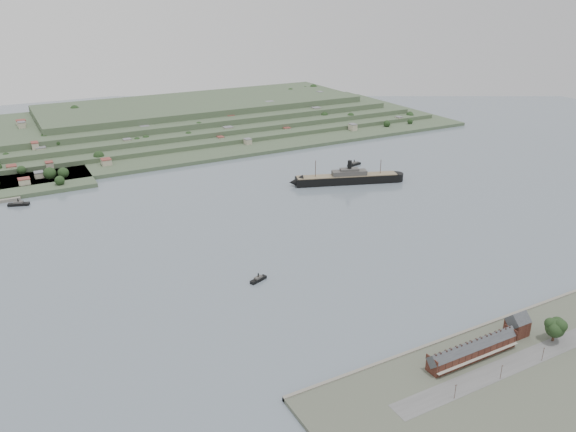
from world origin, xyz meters
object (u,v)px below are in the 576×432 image
terrace_row (472,350)px  tugboat (258,279)px  steamship (344,178)px  fig_tree (556,327)px  gabled_building (517,325)px

terrace_row → tugboat: size_ratio=4.23×
steamship → fig_tree: 283.79m
steamship → fig_tree: steamship is taller
terrace_row → gabled_building: size_ratio=3.95×
terrace_row → tugboat: 142.85m
tugboat → terrace_row: bearing=-65.3°
terrace_row → fig_tree: (50.31, -10.26, 3.85)m
tugboat → gabled_building: bearing=-52.3°
gabled_building → steamship: 272.41m
terrace_row → tugboat: terrace_row is taller
gabled_building → tugboat: size_ratio=1.07×
terrace_row → fig_tree: 51.49m
terrace_row → fig_tree: bearing=-11.5°
steamship → gabled_building: bearing=-103.5°
terrace_row → steamship: steamship is taller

